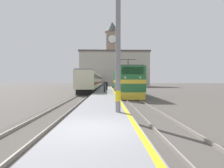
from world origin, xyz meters
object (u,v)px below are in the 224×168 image
locomotive_train (125,81)px  clock_tower (112,52)px  passenger_train (93,81)px  second_waiting_passenger (105,86)px  person_on_platform (107,85)px  catenary_mast (119,39)px

locomotive_train → clock_tower: clock_tower is taller
passenger_train → clock_tower: 34.06m
passenger_train → second_waiting_passenger: 16.38m
passenger_train → person_on_platform: (3.22, -10.52, -0.77)m
locomotive_train → person_on_platform: 5.59m
person_on_platform → clock_tower: 43.88m
locomotive_train → clock_tower: size_ratio=0.62×
passenger_train → second_waiting_passenger: size_ratio=19.52×
passenger_train → person_on_platform: passenger_train is taller
locomotive_train → person_on_platform: locomotive_train is taller
person_on_platform → second_waiting_passenger: (-0.32, -5.59, 0.08)m
locomotive_train → catenary_mast: 17.28m
catenary_mast → clock_tower: (1.44, 63.64, 9.82)m
passenger_train → catenary_mast: 32.63m
catenary_mast → passenger_train: bearing=97.0°
catenary_mast → person_on_platform: (-0.71, 21.78, -3.18)m
locomotive_train → second_waiting_passenger: (-3.10, -0.79, -0.64)m
second_waiting_passenger → person_on_platform: bearing=86.7°
passenger_train → person_on_platform: size_ratio=21.13×
clock_tower → catenary_mast: bearing=-91.3°
second_waiting_passenger → clock_tower: bearing=87.0°
clock_tower → passenger_train: bearing=-99.7°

